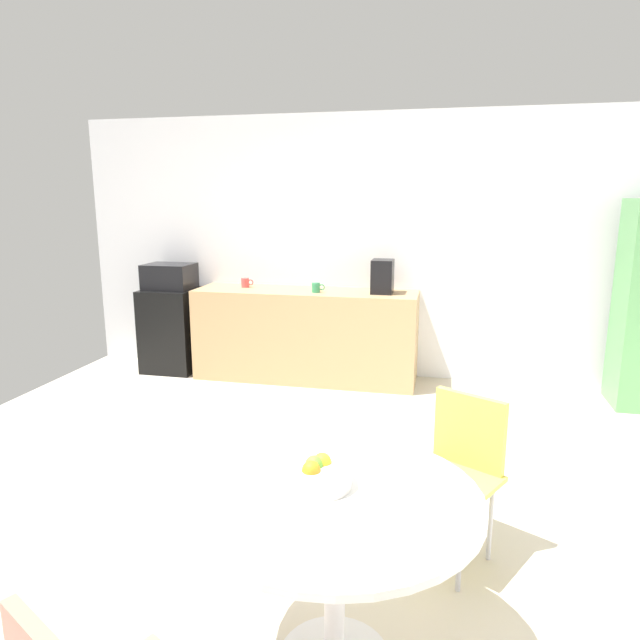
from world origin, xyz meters
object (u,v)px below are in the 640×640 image
object	(u,v)px
mug_white	(380,287)
fruit_bowl	(318,475)
mug_green	(316,288)
coffee_maker	(382,277)
microwave	(170,276)
chair_yellow	(459,458)
mini_fridge	(173,329)
round_table	(335,527)
mug_red	(245,283)

from	to	relation	value
mug_white	fruit_bowl	bearing A→B (deg)	-87.08
mug_green	coffee_maker	distance (m)	0.64
fruit_bowl	microwave	bearing A→B (deg)	124.50
mug_white	chair_yellow	bearing A→B (deg)	-75.13
fruit_bowl	mini_fridge	bearing A→B (deg)	124.50
coffee_maker	microwave	bearing A→B (deg)	180.00
mug_white	microwave	bearing A→B (deg)	-177.94
mug_white	mug_green	xyz separation A→B (m)	(-0.60, -0.17, 0.00)
mug_green	round_table	bearing A→B (deg)	-75.86
chair_yellow	mug_red	bearing A→B (deg)	127.82
round_table	mug_green	size ratio (longest dim) A/B	8.40
chair_yellow	mug_white	size ratio (longest dim) A/B	6.43
mug_white	mug_red	xyz separation A→B (m)	(-1.37, -0.02, 0.00)
chair_yellow	coffee_maker	size ratio (longest dim) A/B	2.59
mug_red	mug_white	bearing A→B (deg)	0.81
fruit_bowl	mug_red	distance (m)	3.82
mini_fridge	microwave	distance (m)	0.56
mug_green	mug_red	xyz separation A→B (m)	(-0.77, 0.15, 0.00)
coffee_maker	chair_yellow	bearing A→B (deg)	-75.22
round_table	fruit_bowl	world-z (taller)	fruit_bowl
mini_fridge	fruit_bowl	bearing A→B (deg)	-55.50
microwave	fruit_bowl	xyz separation A→B (m)	(2.35, -3.43, -0.22)
round_table	mug_red	xyz separation A→B (m)	(-1.62, 3.53, 0.36)
fruit_bowl	round_table	bearing A→B (deg)	-32.06
mini_fridge	chair_yellow	bearing A→B (deg)	-42.29
round_table	mug_green	bearing A→B (deg)	104.14
mini_fridge	mug_white	xyz separation A→B (m)	(2.18, 0.08, 0.52)
microwave	round_table	xyz separation A→B (m)	(2.43, -3.47, -0.40)
mug_red	microwave	bearing A→B (deg)	-175.80
microwave	coffee_maker	world-z (taller)	coffee_maker
fruit_bowl	coffee_maker	xyz separation A→B (m)	(-0.15, 3.43, 0.29)
mini_fridge	mug_red	xyz separation A→B (m)	(0.81, 0.06, 0.52)
mug_white	round_table	bearing A→B (deg)	-85.91
mug_green	mug_red	distance (m)	0.79
mini_fridge	microwave	bearing A→B (deg)	0.00
mini_fridge	round_table	world-z (taller)	mini_fridge
microwave	mug_red	size ratio (longest dim) A/B	3.72
mug_red	coffee_maker	size ratio (longest dim) A/B	0.40
microwave	mug_white	bearing A→B (deg)	2.06
microwave	mug_white	distance (m)	2.18
microwave	coffee_maker	distance (m)	2.20
mug_white	coffee_maker	size ratio (longest dim) A/B	0.40
mini_fridge	coffee_maker	xyz separation A→B (m)	(2.20, 0.00, 0.63)
chair_yellow	microwave	bearing A→B (deg)	137.71
mug_white	mug_red	world-z (taller)	same
mug_green	mug_red	size ratio (longest dim) A/B	1.00
fruit_bowl	mug_red	world-z (taller)	mug_red
chair_yellow	mug_green	world-z (taller)	mug_green
fruit_bowl	mug_white	world-z (taller)	mug_white
microwave	mug_green	xyz separation A→B (m)	(1.58, -0.10, -0.05)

